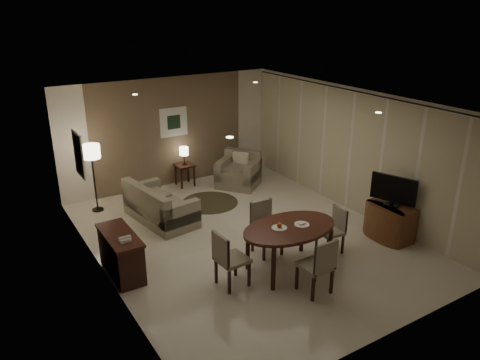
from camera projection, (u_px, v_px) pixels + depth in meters
room_shell at (235, 167)px, 9.09m from camera, size 5.50×7.00×2.70m
taupe_accent at (170, 132)px, 11.54m from camera, size 3.96×0.03×2.70m
curtain_wall at (350, 152)px, 10.11m from camera, size 0.08×6.70×2.58m
curtain_rod at (355, 91)px, 9.64m from camera, size 0.03×6.80×0.03m
art_back_frame at (174, 122)px, 11.48m from camera, size 0.72×0.03×0.72m
art_back_canvas at (174, 122)px, 11.47m from camera, size 0.34×0.01×0.34m
art_left_frame at (79, 155)px, 8.21m from camera, size 0.03×0.60×0.80m
art_left_canvas at (80, 155)px, 8.22m from camera, size 0.01×0.46×0.64m
downlight_nl at (230, 137)px, 6.18m from camera, size 0.10×0.10×0.01m
downlight_nr at (379, 113)px, 7.56m from camera, size 0.10×0.10×0.01m
downlight_fl at (135, 95)px, 9.04m from camera, size 0.10×0.10×0.01m
downlight_fr at (255, 82)px, 10.42m from camera, size 0.10×0.10×0.01m
console_desk at (121, 254)px, 7.90m from camera, size 0.48×1.20×0.75m
telephone at (125, 239)px, 7.51m from camera, size 0.20×0.14×0.09m
tv_cabinet at (390, 221)px, 9.12m from camera, size 0.48×0.90×0.70m
flat_tv at (393, 190)px, 8.88m from camera, size 0.36×0.85×0.60m
dining_table at (289, 248)px, 8.02m from camera, size 1.73×1.08×0.81m
chair_near at (315, 265)px, 7.36m from camera, size 0.48×0.48×0.97m
chair_far at (267, 229)px, 8.51m from camera, size 0.49×0.49×0.98m
chair_left at (232, 259)px, 7.54m from camera, size 0.50×0.50×0.97m
chair_right at (330, 231)px, 8.58m from camera, size 0.45×0.45×0.85m
plate_a at (279, 228)px, 7.83m from camera, size 0.26×0.26×0.02m
plate_b at (302, 225)px, 7.95m from camera, size 0.26×0.26×0.02m
fruit_apple at (279, 225)px, 7.81m from camera, size 0.09×0.09×0.09m
napkin at (302, 223)px, 7.94m from camera, size 0.12×0.08×0.03m
round_rug at (210, 202)px, 10.85m from camera, size 1.31×1.31×0.01m
sofa at (161, 203)px, 9.85m from camera, size 1.84×1.11×0.81m
armchair at (238, 170)px, 11.71m from camera, size 1.31×1.32×0.85m
side_table at (185, 175)px, 11.79m from camera, size 0.44×0.44×0.56m
table_lamp at (184, 155)px, 11.60m from camera, size 0.22×0.22×0.50m
floor_lamp at (94, 178)px, 10.19m from camera, size 0.38×0.38×1.52m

